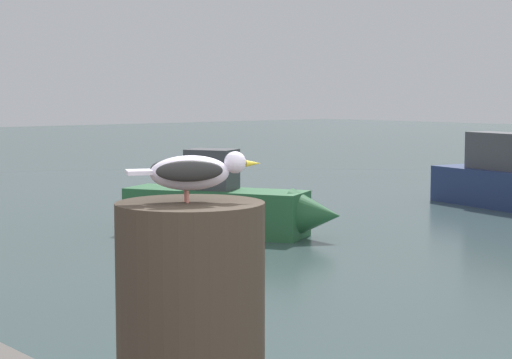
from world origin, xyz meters
name	(u,v)px	position (x,y,z in m)	size (l,w,h in m)	color
mooring_post	(191,353)	(-1.18, -0.29, 1.63)	(0.43, 0.43, 0.89)	#382D23
seagull	(192,171)	(-1.18, -0.29, 2.16)	(0.22, 0.37, 0.14)	#C66D60
boat_green	(233,208)	(-10.64, 7.61, 0.46)	(3.76, 2.51, 1.45)	#2D6B3D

